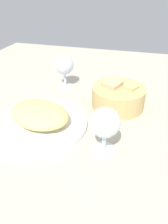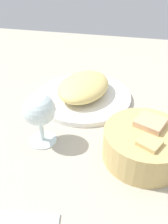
% 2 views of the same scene
% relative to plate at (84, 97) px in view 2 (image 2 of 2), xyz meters
% --- Properties ---
extents(ground_plane, '(1.40, 1.40, 0.02)m').
position_rel_plate_xyz_m(ground_plane, '(0.13, 0.12, -0.02)').
color(ground_plane, '#B1A995').
extents(plate, '(0.27, 0.27, 0.01)m').
position_rel_plate_xyz_m(plate, '(0.00, 0.00, 0.00)').
color(plate, white).
rests_on(plate, ground_plane).
extents(omelette, '(0.21, 0.17, 0.05)m').
position_rel_plate_xyz_m(omelette, '(0.00, 0.00, 0.03)').
color(omelette, '#E2C875').
rests_on(omelette, plate).
extents(lettuce_garnish, '(0.05, 0.05, 0.02)m').
position_rel_plate_xyz_m(lettuce_garnish, '(-0.06, 0.04, 0.02)').
color(lettuce_garnish, '#418B37').
rests_on(lettuce_garnish, plate).
extents(bread_basket, '(0.17, 0.17, 0.08)m').
position_rel_plate_xyz_m(bread_basket, '(0.20, 0.17, 0.03)').
color(bread_basket, tan).
rests_on(bread_basket, ground_plane).
extents(wine_glass_near, '(0.07, 0.07, 0.12)m').
position_rel_plate_xyz_m(wine_glass_near, '(0.19, -0.05, 0.07)').
color(wine_glass_near, silver).
rests_on(wine_glass_near, ground_plane).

